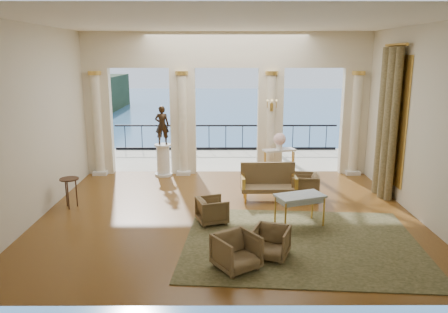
{
  "coord_description": "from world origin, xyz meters",
  "views": [
    {
      "loc": [
        -0.13,
        -10.07,
        3.81
      ],
      "look_at": [
        -0.1,
        0.6,
        1.31
      ],
      "focal_mm": 35.0,
      "sensor_mm": 36.0,
      "label": 1
    }
  ],
  "objects_px": {
    "armchair_b": "(271,241)",
    "game_table": "(300,198)",
    "pedestal": "(163,161)",
    "console_table": "(279,154)",
    "settee": "(268,182)",
    "side_table": "(69,183)",
    "statue": "(162,125)",
    "armchair_d": "(212,209)",
    "armchair_c": "(305,185)",
    "armchair_a": "(237,250)"
  },
  "relations": [
    {
      "from": "pedestal",
      "to": "console_table",
      "type": "height_order",
      "value": "pedestal"
    },
    {
      "from": "armchair_c",
      "to": "statue",
      "type": "bearing_deg",
      "value": -109.51
    },
    {
      "from": "armchair_d",
      "to": "pedestal",
      "type": "relative_size",
      "value": 0.64
    },
    {
      "from": "side_table",
      "to": "pedestal",
      "type": "bearing_deg",
      "value": 56.84
    },
    {
      "from": "console_table",
      "to": "settee",
      "type": "bearing_deg",
      "value": -122.95
    },
    {
      "from": "game_table",
      "to": "side_table",
      "type": "distance_m",
      "value": 5.74
    },
    {
      "from": "armchair_d",
      "to": "game_table",
      "type": "relative_size",
      "value": 0.55
    },
    {
      "from": "armchair_b",
      "to": "game_table",
      "type": "xyz_separation_m",
      "value": [
        0.82,
        1.59,
        0.32
      ]
    },
    {
      "from": "armchair_b",
      "to": "side_table",
      "type": "relative_size",
      "value": 0.87
    },
    {
      "from": "armchair_a",
      "to": "console_table",
      "type": "relative_size",
      "value": 0.69
    },
    {
      "from": "armchair_b",
      "to": "pedestal",
      "type": "height_order",
      "value": "pedestal"
    },
    {
      "from": "settee",
      "to": "armchair_d",
      "type": "bearing_deg",
      "value": -131.76
    },
    {
      "from": "armchair_c",
      "to": "console_table",
      "type": "xyz_separation_m",
      "value": [
        -0.46,
        1.92,
        0.41
      ]
    },
    {
      "from": "game_table",
      "to": "settee",
      "type": "bearing_deg",
      "value": 84.85
    },
    {
      "from": "console_table",
      "to": "armchair_a",
      "type": "bearing_deg",
      "value": -122.18
    },
    {
      "from": "pedestal",
      "to": "settee",
      "type": "bearing_deg",
      "value": -36.89
    },
    {
      "from": "pedestal",
      "to": "armchair_b",
      "type": "bearing_deg",
      "value": -64.13
    },
    {
      "from": "armchair_a",
      "to": "statue",
      "type": "distance_m",
      "value": 6.78
    },
    {
      "from": "armchair_b",
      "to": "armchair_c",
      "type": "height_order",
      "value": "armchair_c"
    },
    {
      "from": "armchair_b",
      "to": "armchair_d",
      "type": "xyz_separation_m",
      "value": [
        -1.17,
        1.77,
        -0.01
      ]
    },
    {
      "from": "settee",
      "to": "statue",
      "type": "bearing_deg",
      "value": 141.93
    },
    {
      "from": "game_table",
      "to": "statue",
      "type": "xyz_separation_m",
      "value": [
        -3.64,
        4.24,
        0.98
      ]
    },
    {
      "from": "armchair_d",
      "to": "pedestal",
      "type": "bearing_deg",
      "value": 3.8
    },
    {
      "from": "armchair_c",
      "to": "statue",
      "type": "height_order",
      "value": "statue"
    },
    {
      "from": "settee",
      "to": "side_table",
      "type": "relative_size",
      "value": 1.93
    },
    {
      "from": "armchair_b",
      "to": "armchair_c",
      "type": "relative_size",
      "value": 0.9
    },
    {
      "from": "armchair_d",
      "to": "game_table",
      "type": "height_order",
      "value": "game_table"
    },
    {
      "from": "statue",
      "to": "armchair_c",
      "type": "bearing_deg",
      "value": 152.65
    },
    {
      "from": "settee",
      "to": "statue",
      "type": "xyz_separation_m",
      "value": [
        -3.13,
        2.35,
        1.16
      ]
    },
    {
      "from": "side_table",
      "to": "console_table",
      "type": "bearing_deg",
      "value": 25.27
    },
    {
      "from": "console_table",
      "to": "statue",
      "type": "bearing_deg",
      "value": 156.69
    },
    {
      "from": "armchair_b",
      "to": "settee",
      "type": "relative_size",
      "value": 0.45
    },
    {
      "from": "game_table",
      "to": "side_table",
      "type": "relative_size",
      "value": 1.57
    },
    {
      "from": "armchair_a",
      "to": "armchair_d",
      "type": "bearing_deg",
      "value": 68.34
    },
    {
      "from": "armchair_d",
      "to": "console_table",
      "type": "xyz_separation_m",
      "value": [
        2.01,
        3.71,
        0.45
      ]
    },
    {
      "from": "pedestal",
      "to": "console_table",
      "type": "relative_size",
      "value": 0.97
    },
    {
      "from": "armchair_a",
      "to": "armchair_b",
      "type": "bearing_deg",
      "value": 0.51
    },
    {
      "from": "armchair_c",
      "to": "game_table",
      "type": "height_order",
      "value": "armchair_c"
    },
    {
      "from": "armchair_a",
      "to": "console_table",
      "type": "bearing_deg",
      "value": 41.69
    },
    {
      "from": "armchair_b",
      "to": "settee",
      "type": "xyz_separation_m",
      "value": [
        0.3,
        3.49,
        0.15
      ]
    },
    {
      "from": "game_table",
      "to": "statue",
      "type": "bearing_deg",
      "value": 110.29
    },
    {
      "from": "game_table",
      "to": "statue",
      "type": "height_order",
      "value": "statue"
    },
    {
      "from": "armchair_a",
      "to": "statue",
      "type": "bearing_deg",
      "value": 74.84
    },
    {
      "from": "game_table",
      "to": "side_table",
      "type": "height_order",
      "value": "side_table"
    },
    {
      "from": "console_table",
      "to": "pedestal",
      "type": "bearing_deg",
      "value": 156.69
    },
    {
      "from": "armchair_a",
      "to": "side_table",
      "type": "bearing_deg",
      "value": 107.31
    },
    {
      "from": "armchair_a",
      "to": "armchair_c",
      "type": "relative_size",
      "value": 0.98
    },
    {
      "from": "statue",
      "to": "console_table",
      "type": "xyz_separation_m",
      "value": [
        3.67,
        -0.35,
        -0.86
      ]
    },
    {
      "from": "statue",
      "to": "armchair_a",
      "type": "bearing_deg",
      "value": 110.32
    },
    {
      "from": "game_table",
      "to": "pedestal",
      "type": "xyz_separation_m",
      "value": [
        -3.64,
        4.24,
        -0.16
      ]
    }
  ]
}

